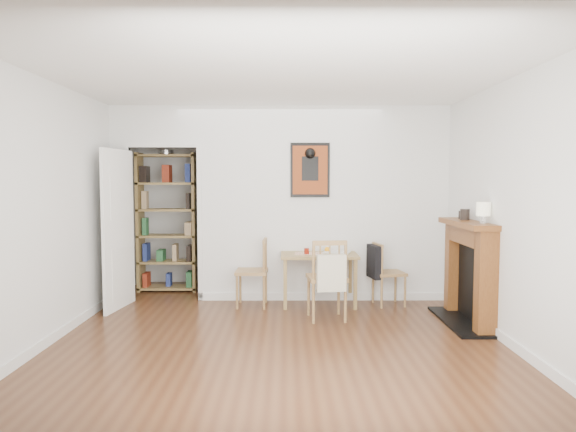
{
  "coord_description": "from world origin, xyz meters",
  "views": [
    {
      "loc": [
        0.08,
        -5.47,
        1.62
      ],
      "look_at": [
        0.1,
        0.6,
        1.19
      ],
      "focal_mm": 32.0,
      "sensor_mm": 36.0,
      "label": 1
    }
  ],
  "objects_px": {
    "chair_front": "(327,278)",
    "ceramic_jar_a": "(465,215)",
    "dining_table": "(319,260)",
    "notebook": "(337,252)",
    "mantel_lamp": "(483,210)",
    "red_glass": "(307,251)",
    "ceramic_jar_b": "(462,215)",
    "bookshelf": "(168,223)",
    "chair_left": "(252,272)",
    "orange_fruit": "(327,250)",
    "chair_right": "(388,273)",
    "fireplace": "(470,269)"
  },
  "relations": [
    {
      "from": "chair_front",
      "to": "notebook",
      "type": "height_order",
      "value": "chair_front"
    },
    {
      "from": "chair_right",
      "to": "notebook",
      "type": "distance_m",
      "value": 0.7
    },
    {
      "from": "chair_front",
      "to": "ceramic_jar_b",
      "type": "distance_m",
      "value": 1.78
    },
    {
      "from": "mantel_lamp",
      "to": "chair_left",
      "type": "bearing_deg",
      "value": 155.44
    },
    {
      "from": "mantel_lamp",
      "to": "fireplace",
      "type": "bearing_deg",
      "value": 88.9
    },
    {
      "from": "red_glass",
      "to": "mantel_lamp",
      "type": "distance_m",
      "value": 2.22
    },
    {
      "from": "chair_front",
      "to": "notebook",
      "type": "bearing_deg",
      "value": 76.05
    },
    {
      "from": "red_glass",
      "to": "notebook",
      "type": "distance_m",
      "value": 0.43
    },
    {
      "from": "chair_right",
      "to": "notebook",
      "type": "xyz_separation_m",
      "value": [
        -0.65,
        0.09,
        0.26
      ]
    },
    {
      "from": "chair_front",
      "to": "ceramic_jar_a",
      "type": "distance_m",
      "value": 1.75
    },
    {
      "from": "dining_table",
      "to": "bookshelf",
      "type": "distance_m",
      "value": 2.37
    },
    {
      "from": "chair_front",
      "to": "chair_right",
      "type": "bearing_deg",
      "value": 39.18
    },
    {
      "from": "chair_left",
      "to": "ceramic_jar_b",
      "type": "distance_m",
      "value": 2.68
    },
    {
      "from": "chair_left",
      "to": "orange_fruit",
      "type": "height_order",
      "value": "chair_left"
    },
    {
      "from": "dining_table",
      "to": "chair_front",
      "type": "bearing_deg",
      "value": -86.27
    },
    {
      "from": "notebook",
      "to": "mantel_lamp",
      "type": "xyz_separation_m",
      "value": [
        1.41,
        -1.29,
        0.62
      ]
    },
    {
      "from": "ceramic_jar_a",
      "to": "dining_table",
      "type": "bearing_deg",
      "value": 156.34
    },
    {
      "from": "chair_left",
      "to": "mantel_lamp",
      "type": "height_order",
      "value": "mantel_lamp"
    },
    {
      "from": "chair_front",
      "to": "red_glass",
      "type": "xyz_separation_m",
      "value": [
        -0.21,
        0.62,
        0.23
      ]
    },
    {
      "from": "chair_left",
      "to": "bookshelf",
      "type": "distance_m",
      "value": 1.7
    },
    {
      "from": "chair_front",
      "to": "notebook",
      "type": "distance_m",
      "value": 0.82
    },
    {
      "from": "chair_front",
      "to": "orange_fruit",
      "type": "relative_size",
      "value": 13.43
    },
    {
      "from": "bookshelf",
      "to": "ceramic_jar_a",
      "type": "relative_size",
      "value": 15.89
    },
    {
      "from": "fireplace",
      "to": "dining_table",
      "type": "bearing_deg",
      "value": 152.75
    },
    {
      "from": "fireplace",
      "to": "bookshelf",
      "type": "bearing_deg",
      "value": 155.36
    },
    {
      "from": "mantel_lamp",
      "to": "orange_fruit",
      "type": "bearing_deg",
      "value": 138.68
    },
    {
      "from": "chair_front",
      "to": "bookshelf",
      "type": "height_order",
      "value": "bookshelf"
    },
    {
      "from": "chair_left",
      "to": "orange_fruit",
      "type": "bearing_deg",
      "value": 11.26
    },
    {
      "from": "chair_front",
      "to": "mantel_lamp",
      "type": "distance_m",
      "value": 1.87
    },
    {
      "from": "fireplace",
      "to": "chair_left",
      "type": "bearing_deg",
      "value": 162.76
    },
    {
      "from": "dining_table",
      "to": "red_glass",
      "type": "distance_m",
      "value": 0.22
    },
    {
      "from": "chair_left",
      "to": "mantel_lamp",
      "type": "relative_size",
      "value": 3.86
    },
    {
      "from": "bookshelf",
      "to": "ceramic_jar_b",
      "type": "xyz_separation_m",
      "value": [
        3.81,
        -1.42,
        0.21
      ]
    },
    {
      "from": "ceramic_jar_a",
      "to": "ceramic_jar_b",
      "type": "bearing_deg",
      "value": 80.85
    },
    {
      "from": "red_glass",
      "to": "orange_fruit",
      "type": "bearing_deg",
      "value": 36.11
    },
    {
      "from": "orange_fruit",
      "to": "notebook",
      "type": "xyz_separation_m",
      "value": [
        0.12,
        -0.05,
        -0.03
      ]
    },
    {
      "from": "dining_table",
      "to": "ceramic_jar_a",
      "type": "distance_m",
      "value": 1.89
    },
    {
      "from": "fireplace",
      "to": "notebook",
      "type": "xyz_separation_m",
      "value": [
        -1.41,
        0.92,
        0.06
      ]
    },
    {
      "from": "red_glass",
      "to": "chair_front",
      "type": "bearing_deg",
      "value": -71.43
    },
    {
      "from": "dining_table",
      "to": "chair_front",
      "type": "height_order",
      "value": "chair_front"
    },
    {
      "from": "fireplace",
      "to": "mantel_lamp",
      "type": "relative_size",
      "value": 5.52
    },
    {
      "from": "bookshelf",
      "to": "ceramic_jar_a",
      "type": "height_order",
      "value": "bookshelf"
    },
    {
      "from": "bookshelf",
      "to": "notebook",
      "type": "distance_m",
      "value": 2.55
    },
    {
      "from": "mantel_lamp",
      "to": "chair_right",
      "type": "bearing_deg",
      "value": 122.22
    },
    {
      "from": "chair_right",
      "to": "ceramic_jar_a",
      "type": "distance_m",
      "value": 1.29
    },
    {
      "from": "red_glass",
      "to": "ceramic_jar_b",
      "type": "bearing_deg",
      "value": -13.78
    },
    {
      "from": "dining_table",
      "to": "ceramic_jar_b",
      "type": "distance_m",
      "value": 1.84
    },
    {
      "from": "bookshelf",
      "to": "mantel_lamp",
      "type": "distance_m",
      "value": 4.36
    },
    {
      "from": "chair_right",
      "to": "bookshelf",
      "type": "xyz_separation_m",
      "value": [
        -3.04,
        0.91,
        0.57
      ]
    },
    {
      "from": "red_glass",
      "to": "ceramic_jar_b",
      "type": "height_order",
      "value": "ceramic_jar_b"
    }
  ]
}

